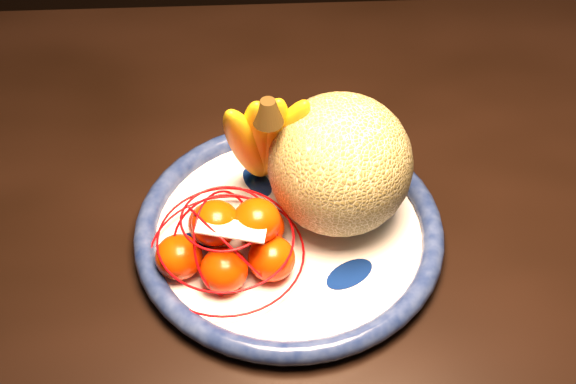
{
  "coord_description": "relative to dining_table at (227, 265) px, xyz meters",
  "views": [
    {
      "loc": [
        0.01,
        -0.54,
        1.48
      ],
      "look_at": [
        0.08,
        0.06,
        0.83
      ],
      "focal_mm": 50.0,
      "sensor_mm": 36.0,
      "label": 1
    }
  ],
  "objects": [
    {
      "name": "banana_bunch",
      "position": [
        0.05,
        0.03,
        0.19
      ],
      "size": [
        0.13,
        0.12,
        0.19
      ],
      "rotation": [
        0.0,
        0.0,
        0.08
      ],
      "color": "#E5AB07",
      "rests_on": "fruit_bowl"
    },
    {
      "name": "fruit_bowl",
      "position": [
        0.07,
        -0.03,
        0.09
      ],
      "size": [
        0.36,
        0.36,
        0.03
      ],
      "rotation": [
        0.0,
        0.0,
        -0.11
      ],
      "color": "white",
      "rests_on": "dining_table"
    },
    {
      "name": "price_tag",
      "position": [
        0.01,
        -0.09,
        0.17
      ],
      "size": [
        0.08,
        0.04,
        0.01
      ],
      "primitive_type": "cube",
      "rotation": [
        -0.14,
        0.1,
        -0.23
      ],
      "color": "white",
      "rests_on": "mandarin_bag"
    },
    {
      "name": "dining_table",
      "position": [
        0.0,
        0.0,
        0.0
      ],
      "size": [
        1.58,
        1.01,
        0.76
      ],
      "rotation": [
        0.0,
        0.0,
        -0.07
      ],
      "color": "black",
      "rests_on": "ground"
    },
    {
      "name": "mandarin_bag",
      "position": [
        0.01,
        -0.07,
        0.13
      ],
      "size": [
        0.21,
        0.21,
        0.11
      ],
      "rotation": [
        0.0,
        0.0,
        -0.28
      ],
      "color": "#FF4104",
      "rests_on": "fruit_bowl"
    },
    {
      "name": "cantaloupe",
      "position": [
        0.13,
        -0.01,
        0.18
      ],
      "size": [
        0.16,
        0.16,
        0.16
      ],
      "primitive_type": "sphere",
      "color": "olive",
      "rests_on": "fruit_bowl"
    }
  ]
}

